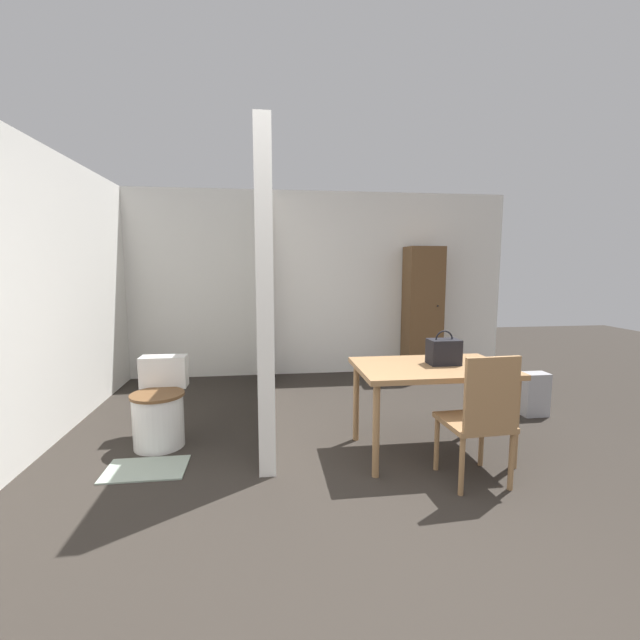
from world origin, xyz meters
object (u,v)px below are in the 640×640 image
(dining_table, at_px, (431,375))
(wooden_chair, at_px, (480,416))
(handbag, at_px, (444,351))
(toilet, at_px, (160,409))
(space_heater, at_px, (534,394))
(wooden_cabinet, at_px, (422,311))

(dining_table, distance_m, wooden_chair, 0.57)
(handbag, bearing_deg, wooden_chair, -86.88)
(toilet, distance_m, handbag, 2.40)
(dining_table, distance_m, space_heater, 1.61)
(space_heater, bearing_deg, handbag, -152.16)
(toilet, relative_size, wooden_cabinet, 0.40)
(handbag, bearing_deg, dining_table, -166.24)
(space_heater, bearing_deg, dining_table, -153.17)
(dining_table, height_order, wooden_chair, wooden_chair)
(toilet, height_order, handbag, handbag)
(toilet, height_order, wooden_cabinet, wooden_cabinet)
(wooden_chair, xyz_separation_m, toilet, (-2.33, 1.00, -0.19))
(wooden_chair, height_order, space_heater, wooden_chair)
(wooden_chair, height_order, toilet, wooden_chair)
(toilet, xyz_separation_m, space_heater, (3.58, 0.23, -0.08))
(toilet, bearing_deg, space_heater, 3.62)
(wooden_cabinet, bearing_deg, dining_table, -109.28)
(wooden_chair, distance_m, handbag, 0.65)
(dining_table, relative_size, toilet, 1.66)
(wooden_chair, xyz_separation_m, wooden_cabinet, (0.73, 3.01, 0.39))
(dining_table, relative_size, handbag, 4.32)
(wooden_cabinet, bearing_deg, toilet, -146.80)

